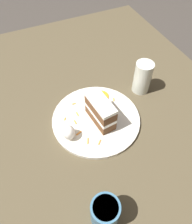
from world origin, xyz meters
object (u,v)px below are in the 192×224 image
orange_garnish (101,96)px  drinking_glass (142,79)px  plate (96,119)px  coffee_mug (105,212)px  cake_slice (100,111)px  cream_dollop (69,132)px

orange_garnish → drinking_glass: 0.17m
plate → coffee_mug: coffee_mug is taller
plate → orange_garnish: bearing=144.9°
cake_slice → cream_dollop: cake_slice is taller
plate → coffee_mug: 0.32m
plate → coffee_mug: (0.30, -0.11, 0.04)m
plate → orange_garnish: size_ratio=5.35×
cake_slice → drinking_glass: 0.23m
orange_garnish → coffee_mug: bearing=-24.0°
orange_garnish → coffee_mug: 0.42m
orange_garnish → cake_slice: bearing=-26.8°
cream_dollop → coffee_mug: coffee_mug is taller
cake_slice → drinking_glass: drinking_glass is taller
cream_dollop → orange_garnish: bearing=124.7°
cake_slice → coffee_mug: (0.29, -0.12, -0.01)m
orange_garnish → coffee_mug: size_ratio=0.61×
orange_garnish → plate: bearing=-35.1°
coffee_mug → cream_dollop: bearing=-179.9°
plate → cream_dollop: 0.12m
plate → cream_dollop: bearing=-72.9°
cake_slice → cream_dollop: bearing=-176.3°
cream_dollop → orange_garnish: cream_dollop is taller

